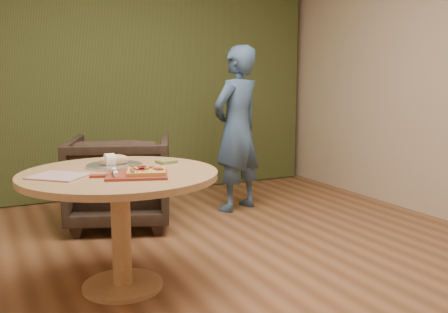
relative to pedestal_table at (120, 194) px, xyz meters
name	(u,v)px	position (x,y,z in m)	size (l,w,h in m)	color
room_shell	(235,64)	(0.59, -0.38, 0.79)	(5.04, 6.04, 2.84)	brown
curtain	(111,69)	(0.59, 2.52, 0.79)	(4.80, 0.14, 2.78)	#333E1C
pedestal_table	(120,194)	(0.00, 0.00, 0.00)	(1.21, 1.21, 0.75)	tan
pizza_paddle	(135,175)	(0.05, -0.18, 0.15)	(0.47, 0.38, 0.01)	maroon
flatbread_pizza	(146,171)	(0.11, -0.19, 0.17)	(0.28, 0.28, 0.04)	#E8B05A
cutlery_roll	(115,172)	(-0.07, -0.16, 0.17)	(0.06, 0.20, 0.03)	white
newspaper	(59,176)	(-0.35, 0.00, 0.15)	(0.30, 0.25, 0.01)	silver
serving_tray	(114,166)	(0.02, 0.18, 0.15)	(0.36, 0.36, 0.02)	silver
bread_roll	(113,160)	(0.01, 0.18, 0.18)	(0.19, 0.09, 0.09)	#E0BD88
green_packet	(166,162)	(0.36, 0.16, 0.15)	(0.12, 0.10, 0.02)	#56692F
armchair	(120,176)	(0.36, 1.35, -0.17)	(0.86, 0.81, 0.89)	black
person_standing	(237,129)	(1.54, 1.36, 0.20)	(0.59, 0.39, 1.62)	#39587E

